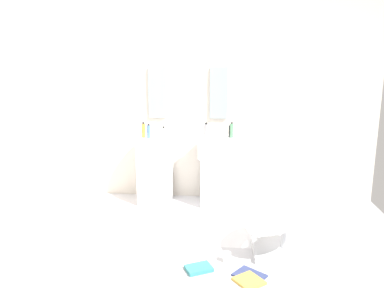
{
  "coord_description": "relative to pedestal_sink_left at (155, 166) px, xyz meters",
  "views": [
    {
      "loc": [
        0.49,
        -3.16,
        1.75
      ],
      "look_at": [
        0.15,
        0.55,
        0.95
      ],
      "focal_mm": 34.65,
      "sensor_mm": 36.0,
      "label": 1
    }
  ],
  "objects": [
    {
      "name": "ground_plane",
      "position": [
        0.4,
        -1.35,
        -0.5
      ],
      "size": [
        4.8,
        3.6,
        0.04
      ],
      "primitive_type": "cube",
      "color": "silver"
    },
    {
      "name": "rear_partition",
      "position": [
        0.4,
        0.3,
        0.82
      ],
      "size": [
        4.8,
        0.1,
        2.6
      ],
      "primitive_type": "cube",
      "color": "beige",
      "rests_on": "ground_plane"
    },
    {
      "name": "pedestal_sink_left",
      "position": [
        0.0,
        0.0,
        0.0
      ],
      "size": [
        0.5,
        0.5,
        0.97
      ],
      "color": "white",
      "rests_on": "ground_plane"
    },
    {
      "name": "pedestal_sink_right",
      "position": [
        0.79,
        0.0,
        0.0
      ],
      "size": [
        0.5,
        0.5,
        0.97
      ],
      "color": "white",
      "rests_on": "ground_plane"
    },
    {
      "name": "vanity_mirror_left",
      "position": [
        0.0,
        0.23,
        0.92
      ],
      "size": [
        0.22,
        0.03,
        0.65
      ],
      "primitive_type": "cube",
      "color": "#8C9EA8"
    },
    {
      "name": "vanity_mirror_right",
      "position": [
        0.79,
        0.23,
        0.92
      ],
      "size": [
        0.22,
        0.03,
        0.65
      ],
      "primitive_type": "cube",
      "color": "#8C9EA8"
    },
    {
      "name": "lounge_chair",
      "position": [
        1.45,
        -1.23,
        -0.13
      ],
      "size": [
        1.06,
        1.06,
        0.65
      ],
      "color": "#B7BABF",
      "rests_on": "ground_plane"
    },
    {
      "name": "area_rug",
      "position": [
        0.99,
        -1.58,
        -0.48
      ],
      "size": [
        1.23,
        0.78,
        0.01
      ],
      "primitive_type": "cube",
      "color": "#B2B2B7",
      "rests_on": "ground_plane"
    },
    {
      "name": "magazine_ochre",
      "position": [
        1.1,
        -1.76,
        -0.46
      ],
      "size": [
        0.29,
        0.29,
        0.02
      ],
      "primitive_type": "cube",
      "rotation": [
        0.0,
        0.0,
        0.66
      ],
      "color": "gold",
      "rests_on": "area_rug"
    },
    {
      "name": "magazine_navy",
      "position": [
        1.11,
        -1.67,
        -0.46
      ],
      "size": [
        0.31,
        0.3,
        0.02
      ],
      "primitive_type": "cube",
      "rotation": [
        0.0,
        0.0,
        -0.64
      ],
      "color": "navy",
      "rests_on": "area_rug"
    },
    {
      "name": "magazine_teal",
      "position": [
        0.68,
        -1.62,
        -0.45
      ],
      "size": [
        0.27,
        0.24,
        0.03
      ],
      "primitive_type": "cube",
      "rotation": [
        0.0,
        0.0,
        0.47
      ],
      "color": "teal",
      "rests_on": "area_rug"
    },
    {
      "name": "coffee_mug",
      "position": [
        0.92,
        -1.46,
        -0.42
      ],
      "size": [
        0.07,
        0.07,
        0.09
      ],
      "primitive_type": "cylinder",
      "color": "white",
      "rests_on": "area_rug"
    },
    {
      "name": "soap_bottle_blue",
      "position": [
        -0.05,
        -0.13,
        0.47
      ],
      "size": [
        0.04,
        0.04,
        0.17
      ],
      "color": "#4C72B7",
      "rests_on": "pedestal_sink_left"
    },
    {
      "name": "soap_bottle_grey",
      "position": [
        0.65,
        -0.05,
        0.48
      ],
      "size": [
        0.06,
        0.06,
        0.18
      ],
      "color": "#99999E",
      "rests_on": "pedestal_sink_right"
    },
    {
      "name": "soap_bottle_amber",
      "position": [
        -0.11,
        -0.11,
        0.48
      ],
      "size": [
        0.04,
        0.04,
        0.19
      ],
      "color": "#C68C38",
      "rests_on": "pedestal_sink_left"
    },
    {
      "name": "soap_bottle_green",
      "position": [
        0.96,
        -0.03,
        0.48
      ],
      "size": [
        0.04,
        0.04,
        0.19
      ],
      "color": "#59996B",
      "rests_on": "pedestal_sink_right"
    },
    {
      "name": "soap_bottle_clear",
      "position": [
        0.12,
        -0.03,
        0.45
      ],
      "size": [
        0.05,
        0.05,
        0.13
      ],
      "color": "silver",
      "rests_on": "pedestal_sink_left"
    },
    {
      "name": "soap_bottle_black",
      "position": [
        0.95,
        0.01,
        0.47
      ],
      "size": [
        0.05,
        0.05,
        0.16
      ],
      "color": "black",
      "rests_on": "pedestal_sink_right"
    }
  ]
}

